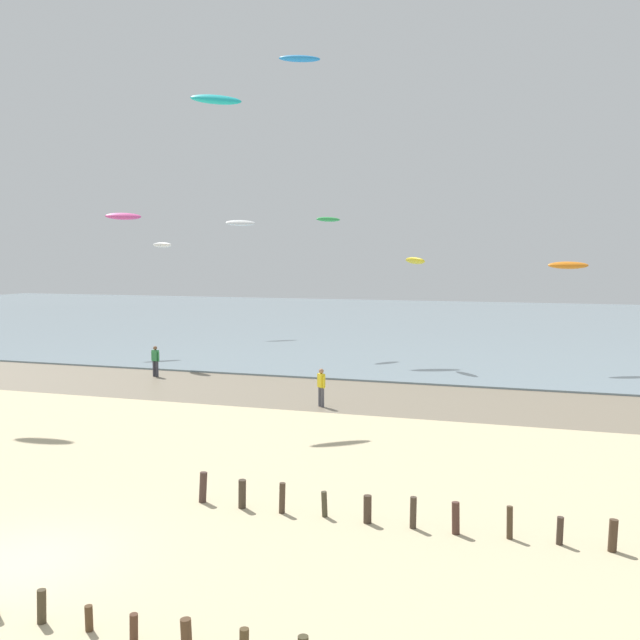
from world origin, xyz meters
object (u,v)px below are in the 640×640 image
(kite_aloft_2, at_px, (241,223))
(kite_aloft_5, at_px, (568,265))
(person_nearest_camera, at_px, (321,386))
(kite_aloft_12, at_px, (328,219))
(kite_aloft_8, at_px, (300,59))
(kite_aloft_4, at_px, (162,245))
(person_by_waterline, at_px, (155,360))
(kite_aloft_3, at_px, (415,261))
(kite_aloft_1, at_px, (123,216))
(kite_aloft_6, at_px, (216,100))

(kite_aloft_2, distance_m, kite_aloft_5, 28.60)
(person_nearest_camera, xyz_separation_m, kite_aloft_12, (-4.97, 16.90, 8.24))
(kite_aloft_2, bearing_deg, kite_aloft_8, -78.59)
(kite_aloft_2, bearing_deg, kite_aloft_4, -121.44)
(person_by_waterline, bearing_deg, kite_aloft_3, 32.11)
(kite_aloft_3, relative_size, kite_aloft_8, 0.70)
(person_by_waterline, height_order, kite_aloft_5, kite_aloft_5)
(kite_aloft_1, height_order, kite_aloft_6, kite_aloft_6)
(kite_aloft_3, distance_m, kite_aloft_6, 16.36)
(kite_aloft_1, distance_m, kite_aloft_12, 14.14)
(person_by_waterline, bearing_deg, kite_aloft_8, 78.01)
(kite_aloft_1, distance_m, kite_aloft_2, 12.98)
(kite_aloft_2, bearing_deg, kite_aloft_12, -79.86)
(kite_aloft_6, bearing_deg, kite_aloft_3, -155.00)
(kite_aloft_12, bearing_deg, person_nearest_camera, 52.66)
(kite_aloft_6, relative_size, kite_aloft_12, 1.19)
(person_nearest_camera, height_order, kite_aloft_12, kite_aloft_12)
(kite_aloft_4, xyz_separation_m, kite_aloft_6, (8.42, -9.50, 6.26))
(kite_aloft_3, bearing_deg, kite_aloft_12, -160.26)
(kite_aloft_1, bearing_deg, person_nearest_camera, 102.44)
(person_by_waterline, height_order, kite_aloft_8, kite_aloft_8)
(kite_aloft_5, bearing_deg, person_by_waterline, -1.22)
(person_nearest_camera, bearing_deg, kite_aloft_8, 112.08)
(person_by_waterline, distance_m, kite_aloft_2, 23.23)
(person_by_waterline, bearing_deg, kite_aloft_1, 130.97)
(kite_aloft_4, distance_m, kite_aloft_8, 17.80)
(kite_aloft_2, bearing_deg, kite_aloft_3, -76.21)
(kite_aloft_3, height_order, kite_aloft_8, kite_aloft_8)
(kite_aloft_8, bearing_deg, kite_aloft_6, 75.15)
(kite_aloft_3, distance_m, kite_aloft_8, 18.66)
(person_by_waterline, relative_size, kite_aloft_6, 0.74)
(kite_aloft_2, bearing_deg, kite_aloft_5, -62.96)
(kite_aloft_3, bearing_deg, person_nearest_camera, -47.36)
(kite_aloft_3, xyz_separation_m, kite_aloft_5, (8.72, 1.57, -0.26))
(person_by_waterline, bearing_deg, kite_aloft_2, 101.53)
(kite_aloft_2, xyz_separation_m, kite_aloft_8, (7.50, -6.17, 11.27))
(kite_aloft_2, xyz_separation_m, kite_aloft_4, (2.26, -16.66, -2.11))
(kite_aloft_1, xyz_separation_m, kite_aloft_2, (3.12, 12.60, 0.06))
(person_nearest_camera, xyz_separation_m, kite_aloft_5, (10.45, 14.54, 5.22))
(kite_aloft_3, height_order, kite_aloft_12, kite_aloft_12)
(kite_aloft_5, bearing_deg, kite_aloft_2, -49.14)
(kite_aloft_3, xyz_separation_m, kite_aloft_8, (-9.77, 6.87, 14.34))
(kite_aloft_1, xyz_separation_m, kite_aloft_6, (13.80, -13.56, 4.20))
(kite_aloft_6, distance_m, kite_aloft_8, 21.46)
(kite_aloft_8, bearing_deg, kite_aloft_3, 121.02)
(kite_aloft_2, xyz_separation_m, kite_aloft_3, (17.27, -13.04, -3.07))
(kite_aloft_3, xyz_separation_m, kite_aloft_4, (-15.01, -3.62, 0.96))
(kite_aloft_5, xyz_separation_m, kite_aloft_12, (-15.42, 2.37, 3.02))
(kite_aloft_3, height_order, kite_aloft_6, kite_aloft_6)
(kite_aloft_1, distance_m, kite_aloft_4, 7.05)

